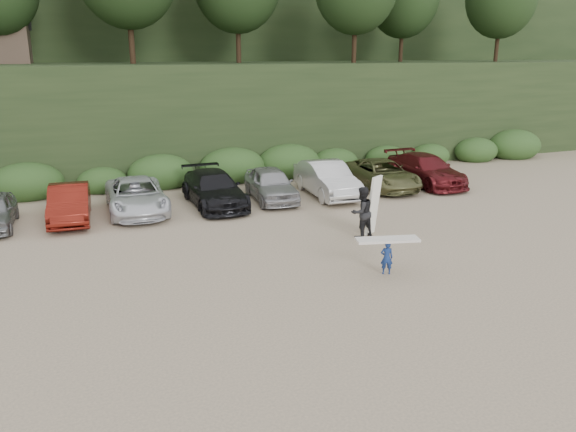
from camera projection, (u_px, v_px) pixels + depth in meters
name	position (u px, v px, depth m)	size (l,w,h in m)	color
ground	(320.00, 285.00, 16.59)	(120.00, 120.00, 0.00)	tan
parked_cars	(114.00, 198.00, 23.49)	(33.59, 6.13, 1.65)	#ADADB1
child_surfer	(387.00, 250.00, 17.23)	(2.01, 0.99, 1.16)	navy
adult_surfer	(363.00, 212.00, 20.69)	(1.43, 0.90, 2.25)	black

